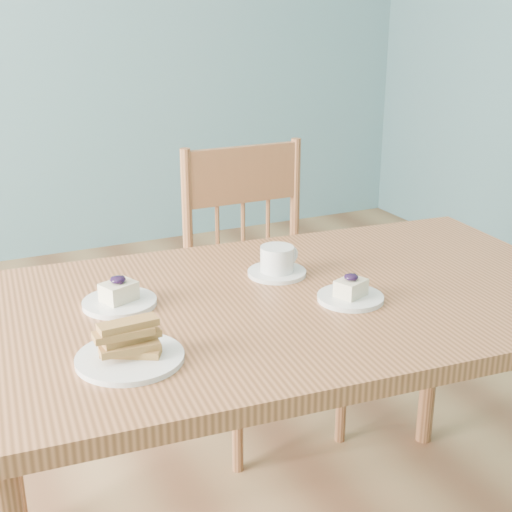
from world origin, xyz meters
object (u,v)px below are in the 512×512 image
cheesecake_plate_far (119,298)px  coffee_cup (277,263)px  cheesecake_plate_near (351,293)px  biscotti_plate (129,349)px  dining_chair (261,292)px  dining_table (290,326)px

cheesecake_plate_far → coffee_cup: size_ratio=1.14×
coffee_cup → cheesecake_plate_far: bearing=171.2°
cheesecake_plate_near → cheesecake_plate_far: cheesecake_plate_far is taller
cheesecake_plate_far → biscotti_plate: bearing=-101.0°
dining_chair → cheesecake_plate_far: bearing=-139.2°
cheesecake_plate_near → dining_table: bearing=143.8°
dining_chair → biscotti_plate: dining_chair is taller
dining_chair → cheesecake_plate_far: size_ratio=5.87×
cheesecake_plate_near → biscotti_plate: bearing=-172.9°
cheesecake_plate_far → cheesecake_plate_near: bearing=-22.2°
dining_table → coffee_cup: bearing=80.8°
coffee_cup → biscotti_plate: size_ratio=0.71×
dining_chair → cheesecake_plate_near: (-0.12, -0.71, 0.29)m
dining_table → cheesecake_plate_near: 0.16m
dining_table → biscotti_plate: biscotti_plate is taller
cheesecake_plate_near → cheesecake_plate_far: (-0.47, 0.19, 0.00)m
biscotti_plate → coffee_cup: bearing=31.6°
cheesecake_plate_near → coffee_cup: bearing=109.8°
dining_table → cheesecake_plate_far: (-0.37, 0.11, 0.09)m
dining_chair → coffee_cup: size_ratio=6.67×
dining_table → cheesecake_plate_near: size_ratio=9.93×
dining_table → biscotti_plate: 0.45m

